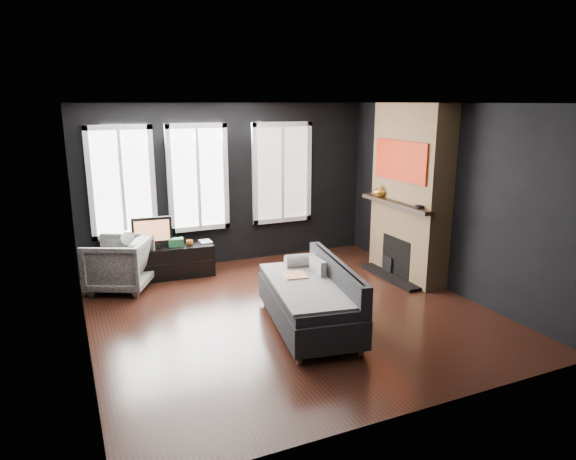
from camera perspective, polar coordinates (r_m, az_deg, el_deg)
name	(u,v)px	position (r m, az deg, el deg)	size (l,w,h in m)	color
floor	(290,312)	(6.89, 0.26, -9.15)	(5.00, 5.00, 0.00)	black
ceiling	(291,103)	(6.33, 0.29, 13.93)	(5.00, 5.00, 0.00)	white
wall_back	(230,185)	(8.78, -6.50, 5.04)	(5.00, 0.02, 2.70)	black
wall_left	(78,233)	(5.93, -22.32, -0.33)	(0.02, 5.00, 2.70)	black
wall_right	(447,198)	(7.83, 17.23, 3.39)	(0.02, 5.00, 2.70)	black
windows	(202,123)	(8.51, -9.55, 11.63)	(4.00, 0.16, 1.76)	white
fireplace	(410,193)	(8.16, 13.41, 4.05)	(0.70, 1.62, 2.70)	#93724C
sofa	(308,295)	(6.33, 2.28, -7.28)	(0.96, 1.92, 0.82)	black
stripe_pillow	(318,272)	(6.60, 3.31, -4.70)	(0.08, 0.35, 0.35)	gray
armchair	(119,262)	(7.96, -18.30, -3.36)	(0.83, 0.78, 0.86)	white
media_console	(167,262)	(8.36, -13.30, -3.46)	(1.46, 0.45, 0.50)	black
monitor	(152,230)	(8.23, -14.89, -0.05)	(0.62, 0.13, 0.55)	black
desk_fan	(129,240)	(8.20, -17.30, -1.11)	(0.22, 0.22, 0.31)	#949494
mug	(190,242)	(8.27, -10.89, -1.32)	(0.11, 0.09, 0.11)	orange
book	(200,235)	(8.39, -9.78, -0.58)	(0.18, 0.02, 0.24)	#A29D82
storage_box	(176,242)	(8.27, -12.35, -1.35)	(0.23, 0.15, 0.12)	#296A3C
mantel_vase	(380,191)	(8.37, 10.17, 4.30)	(0.19, 0.20, 0.19)	gold
mantel_clock	(419,207)	(7.60, 14.36, 2.51)	(0.12, 0.12, 0.04)	black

